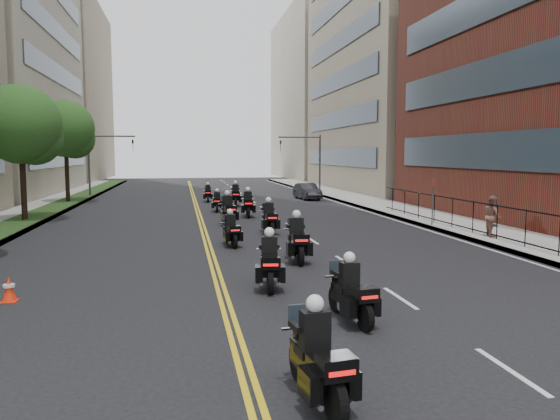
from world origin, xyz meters
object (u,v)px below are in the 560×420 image
at_px(motorcycle_0, 318,361).
at_px(motorcycle_10, 208,194).
at_px(pedestrian_c, 494,210).
at_px(motorcycle_2, 270,264).
at_px(motorcycle_8, 217,202).
at_px(pedestrian_b, 493,216).
at_px(motorcycle_3, 297,241).
at_px(motorcycle_5, 269,219).
at_px(traffic_cone, 9,290).
at_px(motorcycle_4, 231,231).
at_px(parked_sedan, 307,191).
at_px(motorcycle_7, 248,205).
at_px(motorcycle_1, 351,295).
at_px(motorcycle_6, 228,211).
at_px(motorcycle_9, 236,196).

relative_size(motorcycle_0, motorcycle_10, 1.07).
bearing_deg(pedestrian_c, motorcycle_2, 152.05).
bearing_deg(motorcycle_8, pedestrian_b, -46.82).
xyz_separation_m(motorcycle_3, motorcycle_5, (0.10, 6.95, -0.03)).
xyz_separation_m(motorcycle_10, traffic_cone, (-6.59, -29.12, -0.30)).
height_order(motorcycle_4, parked_sedan, motorcycle_4).
bearing_deg(motorcycle_5, motorcycle_7, 90.68).
bearing_deg(pedestrian_c, parked_sedan, 39.44).
bearing_deg(motorcycle_0, motorcycle_8, 82.51).
bearing_deg(motorcycle_0, motorcycle_10, 83.02).
distance_m(motorcycle_4, motorcycle_5, 3.87).
distance_m(motorcycle_5, motorcycle_10, 18.39).
height_order(motorcycle_8, pedestrian_c, pedestrian_c).
bearing_deg(motorcycle_4, motorcycle_2, -93.95).
bearing_deg(motorcycle_7, motorcycle_2, -90.30).
xyz_separation_m(motorcycle_1, motorcycle_4, (-1.78, 10.90, -0.02)).
height_order(motorcycle_4, motorcycle_8, motorcycle_4).
bearing_deg(motorcycle_2, motorcycle_7, 92.27).
height_order(motorcycle_1, motorcycle_10, motorcycle_1).
relative_size(motorcycle_3, motorcycle_6, 0.98).
relative_size(motorcycle_7, motorcycle_10, 1.16).
bearing_deg(motorcycle_6, pedestrian_b, -37.29).
relative_size(motorcycle_4, traffic_cone, 3.18).
height_order(motorcycle_2, motorcycle_3, motorcycle_3).
xyz_separation_m(motorcycle_0, motorcycle_3, (2.02, 10.99, 0.06)).
distance_m(motorcycle_6, motorcycle_10, 14.74).
bearing_deg(parked_sedan, motorcycle_10, -178.32).
xyz_separation_m(motorcycle_9, motorcycle_10, (-1.84, 4.00, -0.12)).
distance_m(motorcycle_1, motorcycle_7, 21.33).
distance_m(motorcycle_10, pedestrian_c, 23.24).
height_order(motorcycle_2, motorcycle_9, motorcycle_9).
bearing_deg(motorcycle_9, motorcycle_2, -88.91).
relative_size(motorcycle_0, traffic_cone, 3.45).
xyz_separation_m(motorcycle_2, traffic_cone, (-6.94, -0.23, -0.37)).
bearing_deg(motorcycle_8, motorcycle_3, -79.70).
height_order(parked_sedan, pedestrian_c, pedestrian_c).
bearing_deg(parked_sedan, motorcycle_8, -138.40).
height_order(motorcycle_6, motorcycle_8, motorcycle_6).
bearing_deg(motorcycle_8, motorcycle_6, -84.25).
bearing_deg(motorcycle_1, motorcycle_0, -122.58).
height_order(motorcycle_5, motorcycle_10, motorcycle_5).
height_order(motorcycle_3, motorcycle_6, motorcycle_6).
distance_m(motorcycle_3, motorcycle_5, 6.95).
xyz_separation_m(motorcycle_7, motorcycle_8, (-1.66, 3.47, -0.12)).
bearing_deg(motorcycle_9, motorcycle_1, -85.80).
bearing_deg(motorcycle_0, traffic_cone, 125.68).
bearing_deg(motorcycle_1, motorcycle_7, 81.63).
bearing_deg(motorcycle_6, motorcycle_4, -98.52).
distance_m(parked_sedan, pedestrian_c, 20.47).
bearing_deg(motorcycle_1, pedestrian_b, 38.66).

